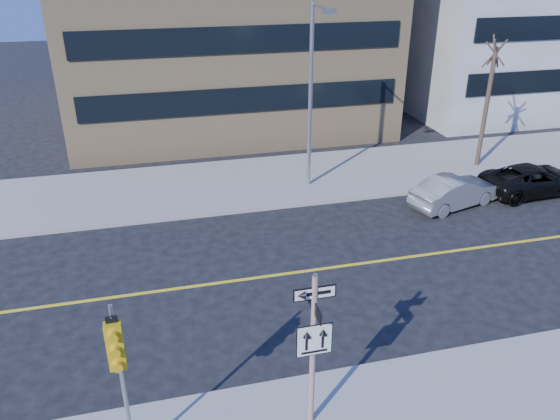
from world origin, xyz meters
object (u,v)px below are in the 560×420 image
object	(u,v)px
sign_pole	(313,344)
parked_car_b	(455,192)
parked_car_c	(533,179)
streetlight_a	(312,87)
street_tree_west	(495,56)
traffic_signal	(118,358)

from	to	relation	value
sign_pole	parked_car_b	bearing A→B (deg)	46.52
parked_car_b	parked_car_c	bearing A→B (deg)	-100.30
streetlight_a	street_tree_west	world-z (taller)	streetlight_a
parked_car_b	parked_car_c	distance (m)	4.16
streetlight_a	street_tree_west	xyz separation A→B (m)	(9.00, 0.54, 0.77)
parked_car_c	streetlight_a	world-z (taller)	streetlight_a
traffic_signal	streetlight_a	distance (m)	15.72
traffic_signal	parked_car_b	size ratio (longest dim) A/B	0.97
street_tree_west	parked_car_b	bearing A→B (deg)	-132.68
streetlight_a	street_tree_west	bearing A→B (deg)	3.45
sign_pole	traffic_signal	xyz separation A→B (m)	(-4.00, -0.15, 0.59)
parked_car_c	streetlight_a	bearing A→B (deg)	70.66
parked_car_b	streetlight_a	world-z (taller)	streetlight_a
traffic_signal	street_tree_west	xyz separation A→B (m)	(17.00, 13.96, 2.50)
sign_pole	traffic_signal	world-z (taller)	sign_pole
parked_car_b	sign_pole	bearing A→B (deg)	120.94
traffic_signal	parked_car_c	xyz separation A→B (m)	(17.64, 10.54, -2.37)
parked_car_b	street_tree_west	bearing A→B (deg)	-58.25
parked_car_b	streetlight_a	xyz separation A→B (m)	(-5.49, 3.26, 4.08)
parked_car_b	street_tree_west	world-z (taller)	street_tree_west
parked_car_b	parked_car_c	xyz separation A→B (m)	(4.14, 0.38, -0.02)
traffic_signal	parked_car_b	distance (m)	17.05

